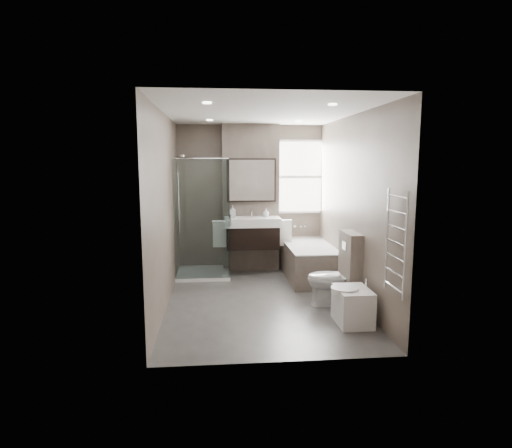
{
  "coord_description": "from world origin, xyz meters",
  "views": [
    {
      "loc": [
        -0.61,
        -5.83,
        1.96
      ],
      "look_at": [
        -0.06,
        0.15,
        1.08
      ],
      "focal_mm": 30.0,
      "sensor_mm": 36.0,
      "label": 1
    }
  ],
  "objects": [
    {
      "name": "shower_enclosure",
      "position": [
        -0.75,
        1.35,
        0.49
      ],
      "size": [
        0.9,
        0.9,
        2.0
      ],
      "color": "white",
      "rests_on": "ground"
    },
    {
      "name": "toilet",
      "position": [
        0.97,
        -0.28,
        0.36
      ],
      "size": [
        0.74,
        0.45,
        0.73
      ],
      "primitive_type": "imported",
      "rotation": [
        0.0,
        0.0,
        -1.63
      ],
      "color": "white",
      "rests_on": "ground"
    },
    {
      "name": "window",
      "position": [
        0.9,
        1.88,
        1.68
      ],
      "size": [
        0.98,
        0.06,
        1.33
      ],
      "color": "white",
      "rests_on": "room"
    },
    {
      "name": "room",
      "position": [
        0.0,
        0.0,
        1.3
      ],
      "size": [
        2.7,
        3.9,
        2.7
      ],
      "color": "#494543",
      "rests_on": "ground"
    },
    {
      "name": "soap_bottle_b",
      "position": [
        0.25,
        1.51,
        1.07
      ],
      "size": [
        0.11,
        0.11,
        0.14
      ],
      "primitive_type": "imported",
      "color": "white",
      "rests_on": "vanity"
    },
    {
      "name": "bidet",
      "position": [
        1.01,
        -0.98,
        0.23
      ],
      "size": [
        0.47,
        0.54,
        0.56
      ],
      "color": "white",
      "rests_on": "ground"
    },
    {
      "name": "towel_radiator",
      "position": [
        1.25,
        -1.6,
        1.12
      ],
      "size": [
        0.03,
        0.49,
        1.1
      ],
      "color": "silver",
      "rests_on": "room"
    },
    {
      "name": "cistern_box",
      "position": [
        1.21,
        -0.25,
        0.5
      ],
      "size": [
        0.19,
        0.55,
        1.0
      ],
      "color": "#60554C",
      "rests_on": "ground"
    },
    {
      "name": "towel_left",
      "position": [
        -0.56,
        1.4,
        0.72
      ],
      "size": [
        0.24,
        0.06,
        0.44
      ],
      "primitive_type": "cube",
      "color": "silver",
      "rests_on": "vanity_pier"
    },
    {
      "name": "towel_right",
      "position": [
        0.56,
        1.4,
        0.72
      ],
      "size": [
        0.24,
        0.06,
        0.44
      ],
      "primitive_type": "cube",
      "color": "silver",
      "rests_on": "vanity_pier"
    },
    {
      "name": "soap_bottle_a",
      "position": [
        -0.34,
        1.43,
        1.11
      ],
      "size": [
        0.1,
        0.1,
        0.21
      ],
      "primitive_type": "imported",
      "color": "white",
      "rests_on": "vanity"
    },
    {
      "name": "bathtub",
      "position": [
        0.92,
        1.1,
        0.32
      ],
      "size": [
        0.75,
        1.6,
        0.57
      ],
      "color": "#60554C",
      "rests_on": "ground"
    },
    {
      "name": "vanity",
      "position": [
        0.0,
        1.43,
        0.74
      ],
      "size": [
        0.95,
        0.47,
        0.66
      ],
      "color": "black",
      "rests_on": "vanity_pier"
    },
    {
      "name": "vanity_pier",
      "position": [
        0.0,
        1.77,
        1.3
      ],
      "size": [
        1.0,
        0.25,
        2.6
      ],
      "primitive_type": "cube",
      "color": "#60554C",
      "rests_on": "ground"
    },
    {
      "name": "mirror_cabinet",
      "position": [
        0.0,
        1.61,
        1.63
      ],
      "size": [
        0.86,
        0.08,
        0.76
      ],
      "color": "black",
      "rests_on": "vanity_pier"
    }
  ]
}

